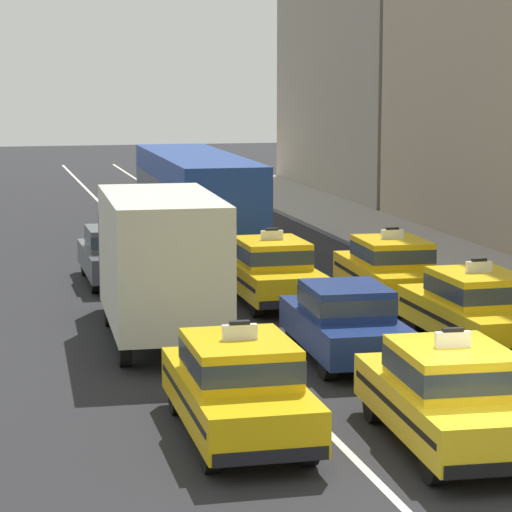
% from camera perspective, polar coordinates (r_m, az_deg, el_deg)
% --- Properties ---
extents(ground_plane, '(160.00, 160.00, 0.00)m').
position_cam_1_polar(ground_plane, '(17.46, 11.44, -10.77)').
color(ground_plane, '#232326').
extents(lane_stripe_left_center, '(0.14, 80.00, 0.01)m').
position_cam_1_polar(lane_stripe_left_center, '(35.76, -4.58, -0.47)').
color(lane_stripe_left_center, silver).
rests_on(lane_stripe_left_center, ground).
extents(lane_stripe_center_right, '(0.14, 80.00, 0.01)m').
position_cam_1_polar(lane_stripe_center_right, '(36.39, 0.40, -0.28)').
color(lane_stripe_center_right, silver).
rests_on(lane_stripe_center_right, ground).
extents(sidewalk_curb, '(4.00, 90.00, 0.15)m').
position_cam_1_polar(sidewalk_curb, '(33.60, 11.81, -1.12)').
color(sidewalk_curb, '#9E9993').
rests_on(sidewalk_curb, ground).
extents(taxi_left_nearest, '(1.87, 4.58, 1.96)m').
position_cam_1_polar(taxi_left_nearest, '(18.82, -0.86, -6.33)').
color(taxi_left_nearest, black).
rests_on(taxi_left_nearest, ground).
extents(box_truck_left_second, '(2.50, 7.04, 3.27)m').
position_cam_1_polar(box_truck_left_second, '(25.75, -4.82, -0.15)').
color(box_truck_left_second, black).
rests_on(box_truck_left_second, ground).
extents(sedan_left_third, '(1.78, 4.31, 1.58)m').
position_cam_1_polar(sedan_left_third, '(32.85, -6.84, 0.15)').
color(sedan_left_third, black).
rests_on(sedan_left_third, ground).
extents(taxi_center_nearest, '(2.04, 4.65, 1.96)m').
position_cam_1_polar(taxi_center_nearest, '(18.57, 9.38, -6.67)').
color(taxi_center_nearest, black).
rests_on(taxi_center_nearest, ground).
extents(sedan_center_second, '(1.92, 4.36, 1.58)m').
position_cam_1_polar(sedan_center_second, '(23.90, 4.36, -3.13)').
color(sedan_center_second, black).
rests_on(sedan_center_second, ground).
extents(taxi_center_third, '(1.84, 4.57, 1.96)m').
position_cam_1_polar(taxi_center_third, '(29.66, 0.73, -0.68)').
color(taxi_center_third, black).
rests_on(taxi_center_third, ground).
extents(bus_center_fourth, '(2.71, 11.24, 3.22)m').
position_cam_1_polar(bus_center_fourth, '(37.99, -2.96, 2.87)').
color(bus_center_fourth, black).
rests_on(bus_center_fourth, ground).
extents(sedan_center_fifth, '(1.81, 4.32, 1.58)m').
position_cam_1_polar(sedan_center_fifth, '(46.75, -4.66, 2.79)').
color(sedan_center_fifth, black).
rests_on(sedan_center_fifth, ground).
extents(taxi_right_second, '(1.85, 4.57, 1.96)m').
position_cam_1_polar(taxi_right_second, '(25.33, 10.65, -2.50)').
color(taxi_right_second, black).
rests_on(taxi_right_second, ground).
extents(taxi_right_third, '(1.99, 4.63, 1.96)m').
position_cam_1_polar(taxi_right_third, '(30.03, 6.57, -0.62)').
color(taxi_right_third, black).
rests_on(taxi_right_third, ground).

